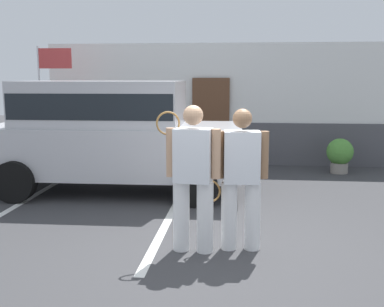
# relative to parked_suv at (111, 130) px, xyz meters

# --- Properties ---
(ground_plane) EXTENTS (40.00, 40.00, 0.00)m
(ground_plane) POSITION_rel_parked_suv_xyz_m (2.10, -3.12, -1.15)
(ground_plane) COLOR #38383A
(parking_stripe_0) EXTENTS (0.12, 4.40, 0.01)m
(parking_stripe_0) POSITION_rel_parked_suv_xyz_m (-1.31, -1.62, -1.14)
(parking_stripe_0) COLOR silver
(parking_stripe_0) RESTS_ON ground_plane
(parking_stripe_1) EXTENTS (0.12, 4.40, 0.01)m
(parking_stripe_1) POSITION_rel_parked_suv_xyz_m (1.32, -1.62, -1.14)
(parking_stripe_1) COLOR silver
(parking_stripe_1) RESTS_ON ground_plane
(house_frontage) EXTENTS (8.95, 0.40, 2.93)m
(house_frontage) POSITION_rel_parked_suv_xyz_m (2.09, 3.20, 0.23)
(house_frontage) COLOR white
(house_frontage) RESTS_ON ground_plane
(parked_suv) EXTENTS (4.63, 2.21, 2.05)m
(parked_suv) POSITION_rel_parked_suv_xyz_m (0.00, 0.00, 0.00)
(parked_suv) COLOR #B7B7BC
(parked_suv) RESTS_ON ground_plane
(tennis_player_man) EXTENTS (0.79, 0.33, 1.80)m
(tennis_player_man) POSITION_rel_parked_suv_xyz_m (1.82, -2.96, -0.21)
(tennis_player_man) COLOR white
(tennis_player_man) RESTS_ON ground_plane
(tennis_player_woman) EXTENTS (0.91, 0.30, 1.75)m
(tennis_player_woman) POSITION_rel_parked_suv_xyz_m (2.40, -2.84, -0.24)
(tennis_player_woman) COLOR white
(tennis_player_woman) RESTS_ON ground_plane
(potted_plant_by_porch) EXTENTS (0.59, 0.59, 0.78)m
(potted_plant_by_porch) POSITION_rel_parked_suv_xyz_m (4.60, 2.18, -0.71)
(potted_plant_by_porch) COLOR gray
(potted_plant_by_porch) RESTS_ON ground_plane
(flag_pole) EXTENTS (0.80, 0.05, 2.81)m
(flag_pole) POSITION_rel_parked_suv_xyz_m (-2.01, 2.05, 0.81)
(flag_pole) COLOR silver
(flag_pole) RESTS_ON ground_plane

